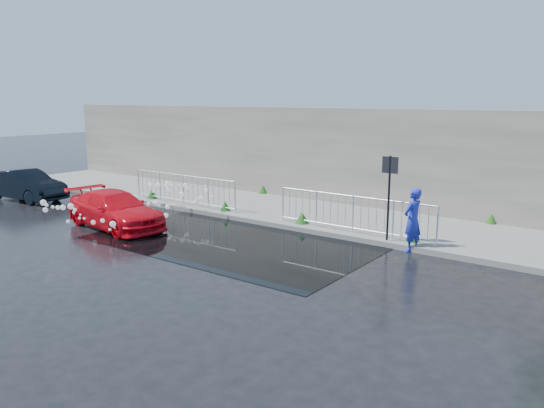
# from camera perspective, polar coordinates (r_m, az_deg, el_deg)

# --- Properties ---
(ground) EXTENTS (90.00, 90.00, 0.00)m
(ground) POSITION_cam_1_polar(r_m,az_deg,el_deg) (14.87, -7.90, -4.45)
(ground) COLOR black
(ground) RESTS_ON ground
(pavement) EXTENTS (30.00, 4.00, 0.15)m
(pavement) POSITION_cam_1_polar(r_m,az_deg,el_deg) (18.64, 2.85, -0.87)
(pavement) COLOR slate
(pavement) RESTS_ON ground
(curb) EXTENTS (30.00, 0.25, 0.16)m
(curb) POSITION_cam_1_polar(r_m,az_deg,el_deg) (17.05, -0.87, -2.01)
(curb) COLOR slate
(curb) RESTS_ON ground
(retaining_wall) EXTENTS (30.00, 0.60, 3.50)m
(retaining_wall) POSITION_cam_1_polar(r_m,az_deg,el_deg) (20.20, 6.37, 5.28)
(retaining_wall) COLOR #686157
(retaining_wall) RESTS_ON pavement
(puddle) EXTENTS (8.00, 5.00, 0.01)m
(puddle) POSITION_cam_1_polar(r_m,az_deg,el_deg) (15.26, -3.93, -3.94)
(puddle) COLOR black
(puddle) RESTS_ON ground
(sign_post) EXTENTS (0.45, 0.06, 2.50)m
(sign_post) POSITION_cam_1_polar(r_m,az_deg,el_deg) (14.71, 12.50, 2.09)
(sign_post) COLOR black
(sign_post) RESTS_ON ground
(railing_left) EXTENTS (5.05, 0.05, 1.10)m
(railing_left) POSITION_cam_1_polar(r_m,az_deg,el_deg) (19.79, -9.52, 1.66)
(railing_left) COLOR silver
(railing_left) RESTS_ON pavement
(railing_right) EXTENTS (5.05, 0.05, 1.10)m
(railing_right) POSITION_cam_1_polar(r_m,az_deg,el_deg) (15.62, 8.70, -0.92)
(railing_right) COLOR silver
(railing_right) RESTS_ON pavement
(weeds) EXTENTS (12.17, 3.93, 0.38)m
(weeds) POSITION_cam_1_polar(r_m,az_deg,el_deg) (18.31, 1.17, -0.28)
(weeds) COLOR #174913
(weeds) RESTS_ON pavement
(water_spray) EXTENTS (3.55, 5.56, 1.08)m
(water_spray) POSITION_cam_1_polar(r_m,az_deg,el_deg) (17.75, -14.46, 0.25)
(water_spray) COLOR white
(water_spray) RESTS_ON ground
(red_car) EXTENTS (4.10, 2.05, 1.14)m
(red_car) POSITION_cam_1_polar(r_m,az_deg,el_deg) (17.33, -16.51, -0.60)
(red_car) COLOR red
(red_car) RESTS_ON ground
(dark_car) EXTENTS (3.78, 1.62, 1.21)m
(dark_car) POSITION_cam_1_polar(r_m,az_deg,el_deg) (23.22, -24.96, 1.85)
(dark_car) COLOR black
(dark_car) RESTS_ON ground
(person) EXTENTS (0.53, 0.70, 1.72)m
(person) POSITION_cam_1_polar(r_m,az_deg,el_deg) (14.50, 14.88, -1.65)
(person) COLOR #2430B8
(person) RESTS_ON ground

